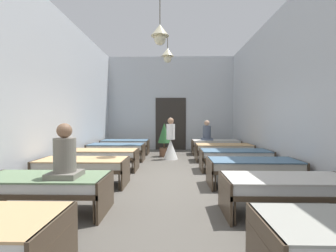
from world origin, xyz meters
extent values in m
cube|color=#59544C|center=(0.00, 0.00, -0.05)|extent=(6.36, 11.10, 0.10)
cube|color=silver|center=(0.00, 5.35, 2.15)|extent=(6.16, 0.20, 4.31)
cube|color=silver|center=(-2.98, 0.00, 2.15)|extent=(0.20, 10.50, 4.31)
cube|color=silver|center=(2.98, 0.00, 2.15)|extent=(0.20, 10.50, 4.31)
cube|color=#2D2823|center=(0.00, 5.23, 1.20)|extent=(1.40, 0.06, 2.40)
cylinder|color=brown|center=(-0.20, 0.00, 4.02)|extent=(0.02, 0.02, 0.58)
cone|color=beige|center=(-0.20, 0.00, 3.58)|extent=(0.44, 0.44, 0.28)
sphere|color=beige|center=(-0.20, 0.00, 3.36)|extent=(0.28, 0.28, 0.28)
cylinder|color=brown|center=(-0.08, 2.45, 4.09)|extent=(0.02, 0.02, 0.43)
cone|color=beige|center=(-0.08, 2.45, 3.73)|extent=(0.44, 0.44, 0.28)
sphere|color=beige|center=(-0.08, 2.45, 3.51)|extent=(0.28, 0.28, 0.28)
cylinder|color=#473828|center=(-0.96, -3.43, 0.17)|extent=(0.03, 0.03, 0.34)
cube|color=#473828|center=(-0.90, -3.79, 0.29)|extent=(0.04, 0.84, 0.57)
cylinder|color=#473828|center=(0.96, -3.43, 0.17)|extent=(0.03, 0.03, 0.34)
cylinder|color=#473828|center=(-2.70, -1.92, 0.17)|extent=(0.03, 0.03, 0.34)
cylinder|color=#473828|center=(-0.96, -2.64, 0.17)|extent=(0.03, 0.03, 0.34)
cylinder|color=#473828|center=(-0.96, -1.92, 0.17)|extent=(0.03, 0.03, 0.34)
cube|color=#473828|center=(-1.83, -2.28, 0.38)|extent=(1.90, 0.84, 0.07)
cube|color=#473828|center=(-0.90, -2.28, 0.29)|extent=(0.04, 0.84, 0.57)
cube|color=white|center=(-1.83, -2.28, 0.48)|extent=(1.82, 0.78, 0.14)
cube|color=slate|center=(-1.83, -2.28, 0.56)|extent=(1.86, 0.82, 0.02)
cylinder|color=#473828|center=(0.96, -2.64, 0.17)|extent=(0.03, 0.03, 0.34)
cylinder|color=#473828|center=(0.96, -1.92, 0.17)|extent=(0.03, 0.03, 0.34)
cylinder|color=#473828|center=(2.70, -1.92, 0.17)|extent=(0.03, 0.03, 0.34)
cube|color=#473828|center=(1.83, -2.28, 0.38)|extent=(1.90, 0.84, 0.07)
cube|color=#473828|center=(0.90, -2.28, 0.29)|extent=(0.04, 0.84, 0.57)
cube|color=white|center=(1.83, -2.28, 0.48)|extent=(1.82, 0.78, 0.14)
cube|color=beige|center=(1.83, -2.28, 0.56)|extent=(1.86, 0.82, 0.02)
cylinder|color=#473828|center=(-2.70, -1.12, 0.17)|extent=(0.03, 0.03, 0.34)
cylinder|color=#473828|center=(-2.70, -0.40, 0.17)|extent=(0.03, 0.03, 0.34)
cylinder|color=#473828|center=(-0.96, -1.12, 0.17)|extent=(0.03, 0.03, 0.34)
cylinder|color=#473828|center=(-0.96, -0.40, 0.17)|extent=(0.03, 0.03, 0.34)
cube|color=#473828|center=(-1.83, -0.76, 0.38)|extent=(1.90, 0.84, 0.07)
cube|color=#473828|center=(-2.76, -0.76, 0.29)|extent=(0.04, 0.84, 0.57)
cube|color=#473828|center=(-0.90, -0.76, 0.29)|extent=(0.04, 0.84, 0.57)
cube|color=silver|center=(-1.83, -0.76, 0.48)|extent=(1.82, 0.78, 0.14)
cube|color=tan|center=(-1.83, -0.76, 0.56)|extent=(1.86, 0.82, 0.02)
cylinder|color=#473828|center=(0.96, -1.12, 0.17)|extent=(0.03, 0.03, 0.34)
cylinder|color=#473828|center=(0.96, -0.40, 0.17)|extent=(0.03, 0.03, 0.34)
cylinder|color=#473828|center=(2.70, -1.12, 0.17)|extent=(0.03, 0.03, 0.34)
cylinder|color=#473828|center=(2.70, -0.40, 0.17)|extent=(0.03, 0.03, 0.34)
cube|color=#473828|center=(1.83, -0.76, 0.38)|extent=(1.90, 0.84, 0.07)
cube|color=#473828|center=(0.90, -0.76, 0.29)|extent=(0.04, 0.84, 0.57)
cube|color=#473828|center=(2.76, -0.76, 0.29)|extent=(0.04, 0.84, 0.57)
cube|color=silver|center=(1.83, -0.76, 0.48)|extent=(1.82, 0.78, 0.14)
cube|color=slate|center=(1.83, -0.76, 0.56)|extent=(1.86, 0.82, 0.02)
cylinder|color=#473828|center=(-2.70, 0.40, 0.17)|extent=(0.03, 0.03, 0.34)
cylinder|color=#473828|center=(-2.70, 1.12, 0.17)|extent=(0.03, 0.03, 0.34)
cylinder|color=#473828|center=(-0.96, 0.40, 0.17)|extent=(0.03, 0.03, 0.34)
cylinder|color=#473828|center=(-0.96, 1.12, 0.17)|extent=(0.03, 0.03, 0.34)
cube|color=#473828|center=(-1.83, 0.76, 0.38)|extent=(1.90, 0.84, 0.07)
cube|color=#473828|center=(-2.76, 0.76, 0.29)|extent=(0.04, 0.84, 0.57)
cube|color=#473828|center=(-0.90, 0.76, 0.29)|extent=(0.04, 0.84, 0.57)
cube|color=white|center=(-1.83, 0.76, 0.48)|extent=(1.82, 0.78, 0.14)
cube|color=tan|center=(-1.83, 0.76, 0.56)|extent=(1.86, 0.82, 0.02)
cylinder|color=#473828|center=(0.96, 0.40, 0.17)|extent=(0.03, 0.03, 0.34)
cylinder|color=#473828|center=(0.96, 1.12, 0.17)|extent=(0.03, 0.03, 0.34)
cylinder|color=#473828|center=(2.70, 0.40, 0.17)|extent=(0.03, 0.03, 0.34)
cylinder|color=#473828|center=(2.70, 1.12, 0.17)|extent=(0.03, 0.03, 0.34)
cube|color=#473828|center=(1.83, 0.76, 0.38)|extent=(1.90, 0.84, 0.07)
cube|color=#473828|center=(0.90, 0.76, 0.29)|extent=(0.04, 0.84, 0.57)
cube|color=#473828|center=(2.76, 0.76, 0.29)|extent=(0.04, 0.84, 0.57)
cube|color=white|center=(1.83, 0.76, 0.48)|extent=(1.82, 0.78, 0.14)
cube|color=slate|center=(1.83, 0.76, 0.56)|extent=(1.86, 0.82, 0.02)
cylinder|color=#473828|center=(-2.70, 1.92, 0.17)|extent=(0.03, 0.03, 0.34)
cylinder|color=#473828|center=(-2.70, 2.64, 0.17)|extent=(0.03, 0.03, 0.34)
cylinder|color=#473828|center=(-0.96, 1.92, 0.17)|extent=(0.03, 0.03, 0.34)
cylinder|color=#473828|center=(-0.96, 2.64, 0.17)|extent=(0.03, 0.03, 0.34)
cube|color=#473828|center=(-1.83, 2.28, 0.38)|extent=(1.90, 0.84, 0.07)
cube|color=#473828|center=(-2.76, 2.28, 0.29)|extent=(0.04, 0.84, 0.57)
cube|color=#473828|center=(-0.90, 2.28, 0.29)|extent=(0.04, 0.84, 0.57)
cube|color=silver|center=(-1.83, 2.28, 0.48)|extent=(1.82, 0.78, 0.14)
cube|color=slate|center=(-1.83, 2.28, 0.56)|extent=(1.86, 0.82, 0.02)
cylinder|color=#473828|center=(0.96, 1.92, 0.17)|extent=(0.03, 0.03, 0.34)
cylinder|color=#473828|center=(0.96, 2.64, 0.17)|extent=(0.03, 0.03, 0.34)
cylinder|color=#473828|center=(2.70, 1.92, 0.17)|extent=(0.03, 0.03, 0.34)
cylinder|color=#473828|center=(2.70, 2.64, 0.17)|extent=(0.03, 0.03, 0.34)
cube|color=#473828|center=(1.83, 2.28, 0.38)|extent=(1.90, 0.84, 0.07)
cube|color=#473828|center=(0.90, 2.28, 0.29)|extent=(0.04, 0.84, 0.57)
cube|color=#473828|center=(2.76, 2.28, 0.29)|extent=(0.04, 0.84, 0.57)
cube|color=silver|center=(1.83, 2.28, 0.48)|extent=(1.82, 0.78, 0.14)
cube|color=tan|center=(1.83, 2.28, 0.56)|extent=(1.86, 0.82, 0.02)
cylinder|color=#473828|center=(-2.70, 3.43, 0.17)|extent=(0.03, 0.03, 0.34)
cylinder|color=#473828|center=(-2.70, 4.15, 0.17)|extent=(0.03, 0.03, 0.34)
cylinder|color=#473828|center=(-0.96, 3.43, 0.17)|extent=(0.03, 0.03, 0.34)
cylinder|color=#473828|center=(-0.96, 4.15, 0.17)|extent=(0.03, 0.03, 0.34)
cube|color=#473828|center=(-1.83, 3.79, 0.38)|extent=(1.90, 0.84, 0.07)
cube|color=#473828|center=(-2.76, 3.79, 0.29)|extent=(0.04, 0.84, 0.57)
cube|color=#473828|center=(-0.90, 3.79, 0.29)|extent=(0.04, 0.84, 0.57)
cube|color=white|center=(-1.83, 3.79, 0.48)|extent=(1.82, 0.78, 0.14)
cube|color=slate|center=(-1.83, 3.79, 0.56)|extent=(1.86, 0.82, 0.02)
cylinder|color=#473828|center=(0.96, 3.43, 0.17)|extent=(0.03, 0.03, 0.34)
cylinder|color=#473828|center=(0.96, 4.15, 0.17)|extent=(0.03, 0.03, 0.34)
cylinder|color=#473828|center=(2.70, 3.43, 0.17)|extent=(0.03, 0.03, 0.34)
cylinder|color=#473828|center=(2.70, 4.15, 0.17)|extent=(0.03, 0.03, 0.34)
cube|color=#473828|center=(1.83, 3.79, 0.38)|extent=(1.90, 0.84, 0.07)
cube|color=#473828|center=(0.90, 3.79, 0.29)|extent=(0.04, 0.84, 0.57)
cube|color=#473828|center=(2.76, 3.79, 0.29)|extent=(0.04, 0.84, 0.57)
cube|color=white|center=(1.83, 3.79, 0.48)|extent=(1.82, 0.78, 0.14)
cube|color=beige|center=(1.83, 3.79, 0.56)|extent=(1.86, 0.82, 0.02)
cone|color=white|center=(0.03, 2.62, 0.35)|extent=(0.52, 0.52, 0.70)
cylinder|color=white|center=(0.03, 2.62, 0.97)|extent=(0.30, 0.30, 0.55)
sphere|color=#A87A5B|center=(0.03, 2.62, 1.36)|extent=(0.22, 0.22, 0.22)
cone|color=white|center=(0.03, 2.62, 1.44)|extent=(0.18, 0.18, 0.10)
cylinder|color=#515B70|center=(1.48, 3.81, 0.86)|extent=(0.32, 0.32, 0.58)
cube|color=#515B70|center=(1.48, 3.81, 0.61)|extent=(0.44, 0.44, 0.08)
sphere|color=tan|center=(1.48, 3.81, 1.26)|extent=(0.22, 0.22, 0.22)
cylinder|color=slate|center=(-1.48, -2.36, 0.86)|extent=(0.32, 0.32, 0.58)
cube|color=slate|center=(-1.48, -2.36, 0.61)|extent=(0.44, 0.44, 0.08)
sphere|color=#846047|center=(-1.48, -2.36, 1.26)|extent=(0.22, 0.22, 0.22)
cylinder|color=brown|center=(-0.22, 3.23, 0.16)|extent=(0.36, 0.36, 0.32)
cylinder|color=brown|center=(-0.22, 3.23, 0.42)|extent=(0.06, 0.06, 0.20)
cone|color=#2D6633|center=(-0.22, 3.23, 0.90)|extent=(0.48, 0.48, 0.76)
camera|label=1|loc=(0.13, -5.83, 1.44)|focal=25.51mm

